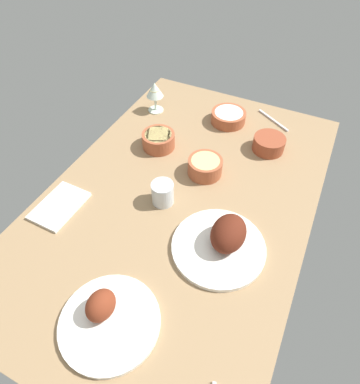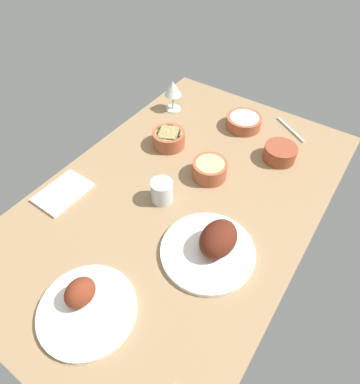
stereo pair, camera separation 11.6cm
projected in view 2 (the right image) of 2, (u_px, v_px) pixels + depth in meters
dining_table at (180, 199)px, 119.43cm from camera, size 140.00×90.00×4.00cm
plate_far_side at (213, 245)px, 100.00cm from camera, size 29.18×29.18×10.76cm
plate_near_viewer at (85, 305)px, 88.84cm from camera, size 26.77×26.77×9.07cm
bowl_sauce at (280, 152)px, 128.78cm from camera, size 12.62×12.62×5.91cm
bowl_pasta at (169, 138)px, 134.29cm from camera, size 13.18×13.18×6.38cm
bowl_potatoes at (210, 169)px, 122.12cm from camera, size 12.84×12.84×6.46cm
bowl_cream at (244, 122)px, 142.89cm from camera, size 15.06×15.06×5.05cm
wine_glass at (173, 90)px, 146.85cm from camera, size 7.60×7.60×14.00cm
water_tumbler at (162, 191)px, 113.77cm from camera, size 7.69×7.69×8.39cm
folded_napkin at (63, 192)px, 118.24cm from camera, size 19.05×13.26×1.20cm
fork_loose at (290, 129)px, 143.16cm from camera, size 10.58×16.08×0.80cm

